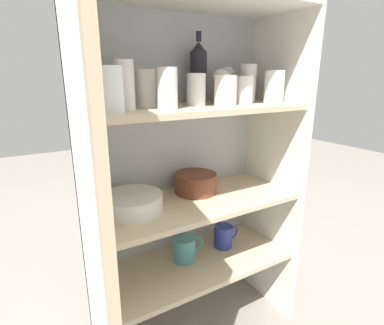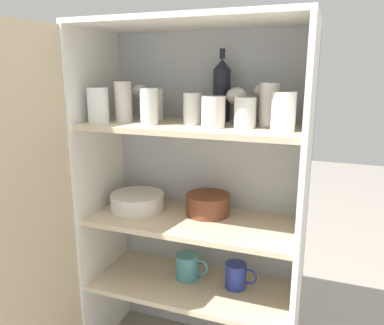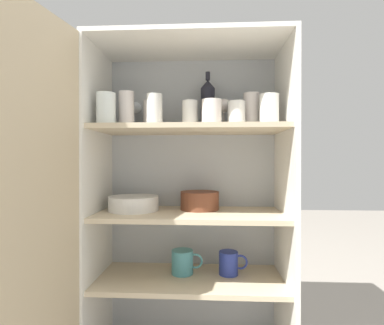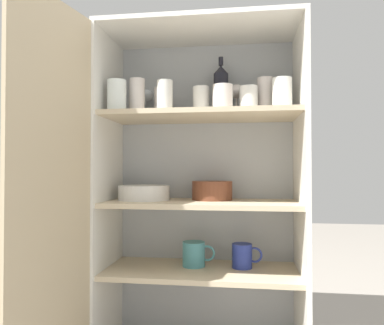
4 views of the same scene
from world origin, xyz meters
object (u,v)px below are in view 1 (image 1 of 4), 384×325
(wine_bottle, at_px, (198,72))
(plate_stack_white, at_px, (132,203))
(coffee_mug_primary, at_px, (185,249))
(mixing_bowl_large, at_px, (196,182))

(wine_bottle, distance_m, plate_stack_white, 0.56)
(wine_bottle, height_order, coffee_mug_primary, wine_bottle)
(mixing_bowl_large, xyz_separation_m, coffee_mug_primary, (-0.07, -0.03, -0.27))
(mixing_bowl_large, bearing_deg, wine_bottle, 48.21)
(plate_stack_white, xyz_separation_m, mixing_bowl_large, (0.29, 0.04, 0.01))
(wine_bottle, bearing_deg, mixing_bowl_large, -131.79)
(wine_bottle, xyz_separation_m, plate_stack_white, (-0.33, -0.08, -0.45))
(plate_stack_white, relative_size, coffee_mug_primary, 1.59)
(coffee_mug_primary, bearing_deg, mixing_bowl_large, 23.96)
(plate_stack_white, bearing_deg, mixing_bowl_large, 7.90)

